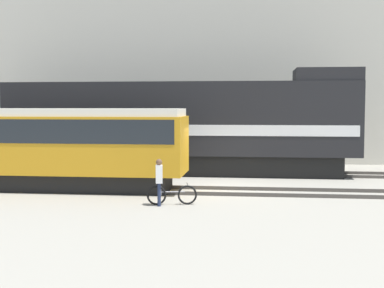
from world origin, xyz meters
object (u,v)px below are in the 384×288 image
object	(u,v)px
streetcar	(52,143)
bicycle	(172,195)
freight_locomotive	(156,126)
person	(159,178)

from	to	relation	value
streetcar	bicycle	distance (m)	6.12
freight_locomotive	person	distance (m)	8.85
person	bicycle	bearing A→B (deg)	30.36
streetcar	bicycle	xyz separation A→B (m)	(5.27, -2.70, -1.52)
bicycle	freight_locomotive	bearing A→B (deg)	104.17
streetcar	person	distance (m)	5.76
freight_locomotive	person	world-z (taller)	freight_locomotive
freight_locomotive	streetcar	distance (m)	6.48
person	streetcar	bearing A→B (deg)	148.91
freight_locomotive	streetcar	bearing A→B (deg)	-119.37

